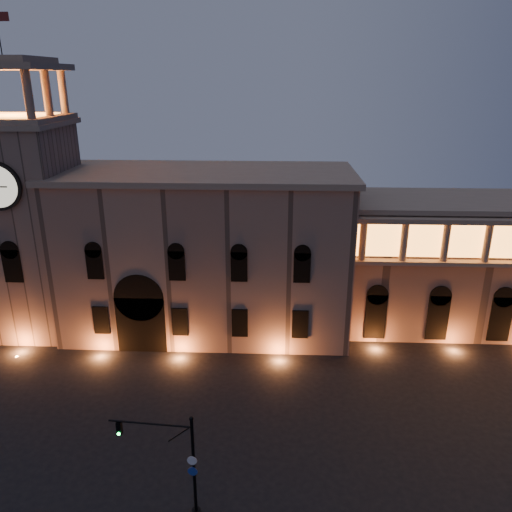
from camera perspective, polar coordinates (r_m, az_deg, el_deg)
name	(u,v)px	position (r m, az deg, el deg)	size (l,w,h in m)	color
ground	(196,469)	(39.29, -6.86, -22.98)	(160.00, 160.00, 0.00)	black
government_building	(206,253)	(53.91, -5.78, 0.40)	(30.80, 12.80, 17.60)	#846656
clock_tower	(28,219)	(57.56, -24.56, 3.82)	(9.80, 9.80, 32.40)	#846656
traffic_light	(179,463)	(33.91, -8.77, -22.36)	(5.49, 0.80, 7.54)	black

